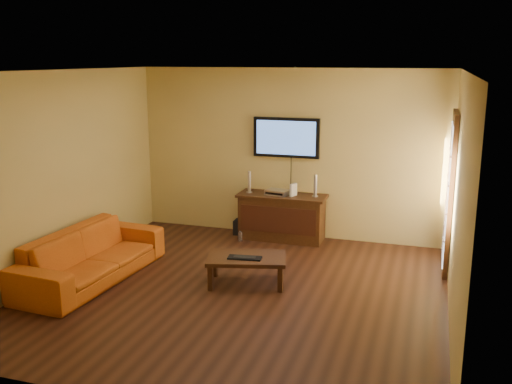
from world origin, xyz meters
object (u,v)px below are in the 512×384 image
at_px(coffee_table, 247,260).
at_px(sofa, 91,247).
at_px(media_console, 282,217).
at_px(bottle, 240,237).
at_px(television, 286,138).
at_px(keyboard, 245,258).
at_px(av_receiver, 277,192).
at_px(game_console, 293,190).
at_px(speaker_left, 249,183).
at_px(speaker_right, 315,187).
at_px(subwoofer, 242,227).

xyz_separation_m(coffee_table, sofa, (-1.99, -0.46, 0.12)).
height_order(media_console, bottle, media_console).
bearing_deg(television, media_console, -90.00).
height_order(media_console, keyboard, media_console).
distance_m(av_receiver, keyboard, 2.06).
relative_size(television, game_console, 5.38).
height_order(game_console, keyboard, game_console).
distance_m(speaker_left, bottle, 0.87).
height_order(speaker_right, keyboard, speaker_right).
distance_m(television, sofa, 3.47).
bearing_deg(sofa, speaker_right, -41.31).
xyz_separation_m(television, game_console, (0.19, -0.25, -0.78)).
bearing_deg(av_receiver, media_console, 20.23).
xyz_separation_m(speaker_left, game_console, (0.73, -0.00, -0.06)).
relative_size(media_console, keyboard, 3.17).
bearing_deg(coffee_table, keyboard, -88.41).
bearing_deg(av_receiver, television, 83.40).
bearing_deg(speaker_left, bottle, -98.55).
relative_size(sofa, speaker_right, 6.44).
bearing_deg(sofa, television, -32.42).
distance_m(subwoofer, keyboard, 2.25).
bearing_deg(game_console, media_console, -166.13).
distance_m(av_receiver, subwoofer, 0.91).
xyz_separation_m(bottle, keyboard, (0.65, -1.69, 0.30)).
height_order(av_receiver, bottle, av_receiver).
height_order(television, coffee_table, television).
height_order(television, speaker_left, television).
height_order(speaker_right, bottle, speaker_right).
height_order(speaker_right, subwoofer, speaker_right).
relative_size(speaker_right, game_console, 1.76).
distance_m(coffee_table, speaker_left, 2.10).
bearing_deg(game_console, subwoofer, -164.04).
bearing_deg(media_console, keyboard, -88.30).
xyz_separation_m(sofa, av_receiver, (1.86, 2.40, 0.33)).
relative_size(coffee_table, bottle, 6.09).
height_order(television, game_console, television).
xyz_separation_m(subwoofer, bottle, (0.12, -0.41, -0.03)).
bearing_deg(sofa, keyboard, -75.37).
relative_size(coffee_table, speaker_right, 3.19).
bearing_deg(bottle, sofa, -123.11).
bearing_deg(game_console, coffee_table, -72.08).
relative_size(media_console, game_console, 7.06).
distance_m(speaker_right, av_receiver, 0.61).
distance_m(av_receiver, game_console, 0.27).
relative_size(television, av_receiver, 3.06).
bearing_deg(subwoofer, media_console, -8.34).
height_order(coffee_table, av_receiver, av_receiver).
bearing_deg(bottle, subwoofer, 105.84).
bearing_deg(speaker_left, speaker_right, 3.12).
height_order(subwoofer, bottle, subwoofer).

